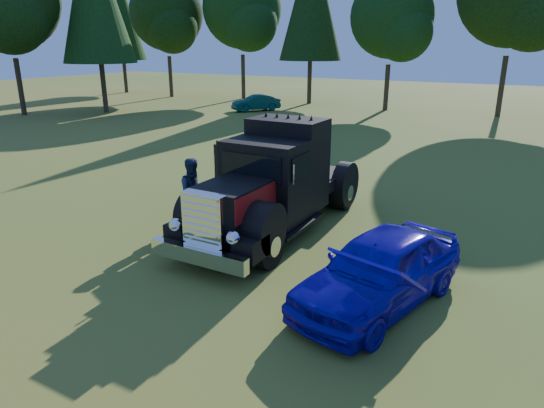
{
  "coord_description": "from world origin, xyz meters",
  "views": [
    {
      "loc": [
        6.97,
        -8.04,
        4.97
      ],
      "look_at": [
        1.3,
        2.06,
        1.11
      ],
      "focal_mm": 32.0,
      "sensor_mm": 36.0,
      "label": 1
    }
  ],
  "objects_px": {
    "diamond_t_truck": "(272,186)",
    "hotrod_coupe": "(379,270)",
    "spectator_near": "(228,191)",
    "distant_teal_car": "(256,103)",
    "spectator_far": "(194,193)"
  },
  "relations": [
    {
      "from": "diamond_t_truck",
      "to": "spectator_far",
      "type": "bearing_deg",
      "value": -160.29
    },
    {
      "from": "diamond_t_truck",
      "to": "spectator_far",
      "type": "relative_size",
      "value": 3.64
    },
    {
      "from": "spectator_near",
      "to": "diamond_t_truck",
      "type": "bearing_deg",
      "value": -89.68
    },
    {
      "from": "hotrod_coupe",
      "to": "spectator_near",
      "type": "height_order",
      "value": "spectator_near"
    },
    {
      "from": "diamond_t_truck",
      "to": "spectator_far",
      "type": "distance_m",
      "value": 2.23
    },
    {
      "from": "diamond_t_truck",
      "to": "spectator_far",
      "type": "xyz_separation_m",
      "value": [
        -2.08,
        -0.75,
        -0.3
      ]
    },
    {
      "from": "distant_teal_car",
      "to": "spectator_near",
      "type": "bearing_deg",
      "value": -24.32
    },
    {
      "from": "spectator_near",
      "to": "distant_teal_car",
      "type": "distance_m",
      "value": 24.42
    },
    {
      "from": "hotrod_coupe",
      "to": "distant_teal_car",
      "type": "height_order",
      "value": "hotrod_coupe"
    },
    {
      "from": "hotrod_coupe",
      "to": "spectator_far",
      "type": "relative_size",
      "value": 2.36
    },
    {
      "from": "spectator_far",
      "to": "distant_teal_car",
      "type": "xyz_separation_m",
      "value": [
        -11.23,
        21.94,
        -0.38
      ]
    },
    {
      "from": "diamond_t_truck",
      "to": "hotrod_coupe",
      "type": "height_order",
      "value": "diamond_t_truck"
    },
    {
      "from": "spectator_near",
      "to": "spectator_far",
      "type": "xyz_separation_m",
      "value": [
        -0.69,
        -0.63,
        0.01
      ]
    },
    {
      "from": "hotrod_coupe",
      "to": "distant_teal_car",
      "type": "xyz_separation_m",
      "value": [
        -17.1,
        23.64,
        -0.15
      ]
    },
    {
      "from": "diamond_t_truck",
      "to": "hotrod_coupe",
      "type": "xyz_separation_m",
      "value": [
        3.79,
        -2.45,
        -0.53
      ]
    }
  ]
}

